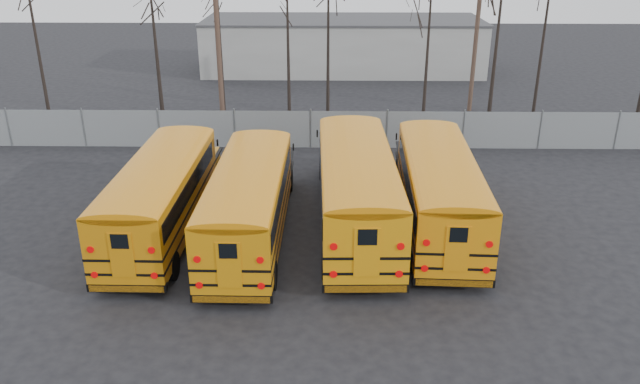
{
  "coord_description": "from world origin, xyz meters",
  "views": [
    {
      "loc": [
        1.0,
        -19.43,
        10.67
      ],
      "look_at": [
        0.65,
        2.1,
        1.6
      ],
      "focal_mm": 35.0,
      "sensor_mm": 36.0,
      "label": 1
    }
  ],
  "objects_px": {
    "bus_b": "(249,196)",
    "bus_d": "(439,184)",
    "bus_c": "(356,183)",
    "bus_a": "(162,190)",
    "utility_pole_right": "(476,40)",
    "utility_pole_left": "(219,53)"
  },
  "relations": [
    {
      "from": "bus_d",
      "to": "utility_pole_left",
      "type": "distance_m",
      "value": 16.13
    },
    {
      "from": "bus_b",
      "to": "utility_pole_right",
      "type": "xyz_separation_m",
      "value": [
        11.82,
        18.24,
        2.71
      ]
    },
    {
      "from": "bus_d",
      "to": "bus_b",
      "type": "bearing_deg",
      "value": -168.24
    },
    {
      "from": "utility_pole_left",
      "to": "utility_pole_right",
      "type": "xyz_separation_m",
      "value": [
        15.0,
        4.87,
        -0.03
      ]
    },
    {
      "from": "bus_b",
      "to": "bus_d",
      "type": "relative_size",
      "value": 0.97
    },
    {
      "from": "bus_c",
      "to": "bus_d",
      "type": "bearing_deg",
      "value": 1.43
    },
    {
      "from": "bus_c",
      "to": "bus_d",
      "type": "relative_size",
      "value": 1.05
    },
    {
      "from": "bus_a",
      "to": "utility_pole_left",
      "type": "xyz_separation_m",
      "value": [
        0.15,
        12.82,
        2.74
      ]
    },
    {
      "from": "bus_a",
      "to": "bus_d",
      "type": "xyz_separation_m",
      "value": [
        10.36,
        0.62,
        0.05
      ]
    },
    {
      "from": "bus_a",
      "to": "bus_d",
      "type": "distance_m",
      "value": 10.37
    },
    {
      "from": "bus_a",
      "to": "utility_pole_right",
      "type": "relative_size",
      "value": 1.24
    },
    {
      "from": "bus_a",
      "to": "bus_d",
      "type": "bearing_deg",
      "value": 3.88
    },
    {
      "from": "bus_a",
      "to": "utility_pole_left",
      "type": "distance_m",
      "value": 13.11
    },
    {
      "from": "bus_b",
      "to": "bus_d",
      "type": "distance_m",
      "value": 7.13
    },
    {
      "from": "utility_pole_left",
      "to": "bus_a",
      "type": "bearing_deg",
      "value": -67.18
    },
    {
      "from": "bus_a",
      "to": "bus_c",
      "type": "distance_m",
      "value": 7.25
    },
    {
      "from": "bus_d",
      "to": "utility_pole_right",
      "type": "height_order",
      "value": "utility_pole_right"
    },
    {
      "from": "bus_c",
      "to": "bus_d",
      "type": "distance_m",
      "value": 3.13
    },
    {
      "from": "bus_a",
      "to": "bus_c",
      "type": "bearing_deg",
      "value": 4.11
    },
    {
      "from": "utility_pole_left",
      "to": "utility_pole_right",
      "type": "height_order",
      "value": "utility_pole_left"
    },
    {
      "from": "bus_a",
      "to": "utility_pole_right",
      "type": "xyz_separation_m",
      "value": [
        15.15,
        17.69,
        2.71
      ]
    },
    {
      "from": "bus_c",
      "to": "utility_pole_left",
      "type": "distance_m",
      "value": 14.48
    }
  ]
}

